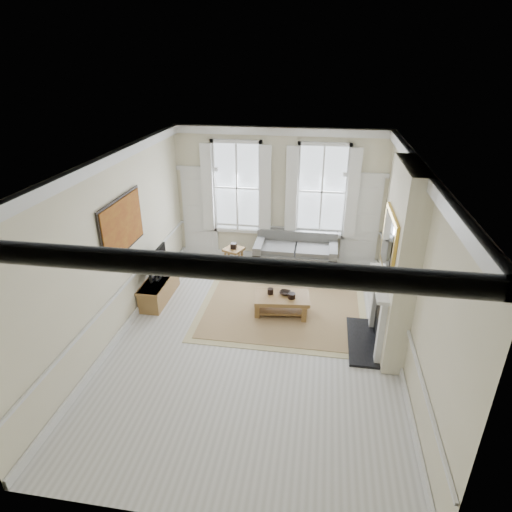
% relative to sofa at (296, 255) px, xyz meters
% --- Properties ---
extents(floor, '(7.20, 7.20, 0.00)m').
position_rel_sofa_xyz_m(floor, '(-0.51, -3.11, -0.37)').
color(floor, '#B7B5AD').
rests_on(floor, ground).
extents(ceiling, '(7.20, 7.20, 0.00)m').
position_rel_sofa_xyz_m(ceiling, '(-0.51, -3.11, 3.03)').
color(ceiling, white).
rests_on(ceiling, back_wall).
extents(back_wall, '(5.20, 0.00, 5.20)m').
position_rel_sofa_xyz_m(back_wall, '(-0.51, 0.49, 1.33)').
color(back_wall, beige).
rests_on(back_wall, floor).
extents(left_wall, '(0.00, 7.20, 7.20)m').
position_rel_sofa_xyz_m(left_wall, '(-3.11, -3.11, 1.33)').
color(left_wall, beige).
rests_on(left_wall, floor).
extents(right_wall, '(0.00, 7.20, 7.20)m').
position_rel_sofa_xyz_m(right_wall, '(2.09, -3.11, 1.33)').
color(right_wall, beige).
rests_on(right_wall, floor).
extents(window_left, '(1.26, 0.20, 2.20)m').
position_rel_sofa_xyz_m(window_left, '(-1.56, 0.44, 1.53)').
color(window_left, '#B2BCC6').
rests_on(window_left, back_wall).
extents(window_right, '(1.26, 0.20, 2.20)m').
position_rel_sofa_xyz_m(window_right, '(0.54, 0.44, 1.53)').
color(window_right, '#B2BCC6').
rests_on(window_right, back_wall).
extents(door_left, '(0.90, 0.08, 2.30)m').
position_rel_sofa_xyz_m(door_left, '(-2.56, 0.45, 0.78)').
color(door_left, silver).
rests_on(door_left, floor).
extents(door_right, '(0.90, 0.08, 2.30)m').
position_rel_sofa_xyz_m(door_right, '(1.54, 0.45, 0.78)').
color(door_right, silver).
rests_on(door_right, floor).
extents(painting, '(0.05, 1.66, 1.06)m').
position_rel_sofa_xyz_m(painting, '(-3.07, -2.81, 1.68)').
color(painting, '#9E631B').
rests_on(painting, left_wall).
extents(chimney_breast, '(0.35, 1.70, 3.38)m').
position_rel_sofa_xyz_m(chimney_breast, '(1.92, -2.91, 1.33)').
color(chimney_breast, beige).
rests_on(chimney_breast, floor).
extents(hearth, '(0.55, 1.50, 0.05)m').
position_rel_sofa_xyz_m(hearth, '(1.49, -2.91, -0.35)').
color(hearth, black).
rests_on(hearth, floor).
extents(fireplace, '(0.21, 1.45, 1.33)m').
position_rel_sofa_xyz_m(fireplace, '(1.69, -2.91, 0.36)').
color(fireplace, silver).
rests_on(fireplace, floor).
extents(mirror, '(0.06, 1.26, 1.06)m').
position_rel_sofa_xyz_m(mirror, '(1.70, -2.91, 1.68)').
color(mirror, gold).
rests_on(mirror, chimney_breast).
extents(sofa, '(2.02, 0.98, 0.90)m').
position_rel_sofa_xyz_m(sofa, '(0.00, 0.00, 0.00)').
color(sofa, '#595957').
rests_on(sofa, floor).
extents(side_table, '(0.57, 0.57, 0.53)m').
position_rel_sofa_xyz_m(side_table, '(-1.54, -0.20, 0.05)').
color(side_table, brown).
rests_on(side_table, floor).
extents(rug, '(3.50, 2.60, 0.02)m').
position_rel_sofa_xyz_m(rug, '(-0.12, -2.15, -0.36)').
color(rug, '#A37E54').
rests_on(rug, floor).
extents(coffee_table, '(1.18, 0.77, 0.42)m').
position_rel_sofa_xyz_m(coffee_table, '(-0.12, -2.15, -0.03)').
color(coffee_table, brown).
rests_on(coffee_table, rug).
extents(ceramic_pot_a, '(0.12, 0.12, 0.12)m').
position_rel_sofa_xyz_m(ceramic_pot_a, '(-0.37, -2.10, 0.11)').
color(ceramic_pot_a, black).
rests_on(ceramic_pot_a, coffee_table).
extents(ceramic_pot_b, '(0.15, 0.15, 0.11)m').
position_rel_sofa_xyz_m(ceramic_pot_b, '(0.08, -2.20, 0.10)').
color(ceramic_pot_b, black).
rests_on(ceramic_pot_b, coffee_table).
extents(bowl, '(0.27, 0.27, 0.06)m').
position_rel_sofa_xyz_m(bowl, '(-0.07, -2.05, 0.07)').
color(bowl, black).
rests_on(bowl, coffee_table).
extents(tv_stand, '(0.45, 1.39, 0.50)m').
position_rel_sofa_xyz_m(tv_stand, '(-2.85, -1.96, -0.13)').
color(tv_stand, brown).
rests_on(tv_stand, floor).
extents(tv, '(0.08, 0.90, 0.68)m').
position_rel_sofa_xyz_m(tv, '(-2.83, -1.96, 0.52)').
color(tv, black).
rests_on(tv, tv_stand).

